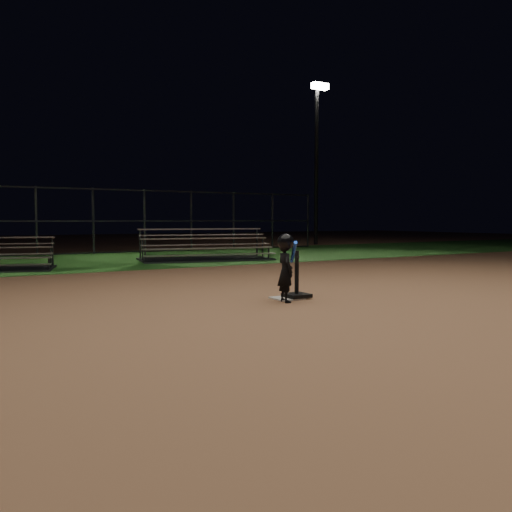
# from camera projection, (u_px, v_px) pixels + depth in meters

# --- Properties ---
(ground) EXTENTS (80.00, 80.00, 0.00)m
(ground) POSITION_uv_depth(u_px,v_px,m) (287.00, 299.00, 8.59)
(ground) COLOR #A26D49
(ground) RESTS_ON ground
(grass_strip) EXTENTS (60.00, 8.00, 0.01)m
(grass_strip) POSITION_uv_depth(u_px,v_px,m) (116.00, 259.00, 17.17)
(grass_strip) COLOR #23571C
(grass_strip) RESTS_ON ground
(home_plate) EXTENTS (0.45, 0.45, 0.02)m
(home_plate) POSITION_uv_depth(u_px,v_px,m) (287.00, 298.00, 8.59)
(home_plate) COLOR beige
(home_plate) RESTS_ON ground
(batting_tee) EXTENTS (0.38, 0.38, 0.77)m
(batting_tee) POSITION_uv_depth(u_px,v_px,m) (297.00, 289.00, 8.63)
(batting_tee) COLOR black
(batting_tee) RESTS_ON home_plate
(child_batter) EXTENTS (0.41, 0.57, 1.09)m
(child_batter) POSITION_uv_depth(u_px,v_px,m) (286.00, 266.00, 8.22)
(child_batter) COLOR black
(child_batter) RESTS_ON ground
(bleacher_right) EXTENTS (4.45, 2.78, 1.01)m
(bleacher_right) POSITION_uv_depth(u_px,v_px,m) (205.00, 254.00, 16.80)
(bleacher_right) COLOR #B3B3B8
(bleacher_right) RESTS_ON ground
(backstop_fence) EXTENTS (20.08, 0.08, 2.50)m
(backstop_fence) POSITION_uv_depth(u_px,v_px,m) (93.00, 221.00, 19.65)
(backstop_fence) COLOR #38383D
(backstop_fence) RESTS_ON ground
(light_pole_right) EXTENTS (0.90, 0.53, 8.30)m
(light_pole_right) POSITION_uv_depth(u_px,v_px,m) (317.00, 150.00, 27.18)
(light_pole_right) COLOR #2D2D30
(light_pole_right) RESTS_ON ground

